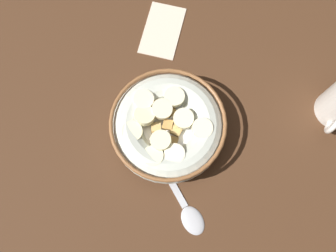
# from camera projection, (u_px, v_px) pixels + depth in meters

# --- Properties ---
(ground_plane) EXTENTS (1.18, 1.18, 0.02)m
(ground_plane) POSITION_uv_depth(u_px,v_px,m) (168.00, 133.00, 0.56)
(ground_plane) COLOR #472B19
(cereal_bowl) EXTENTS (0.17, 0.17, 0.06)m
(cereal_bowl) POSITION_uv_depth(u_px,v_px,m) (168.00, 127.00, 0.52)
(cereal_bowl) COLOR beige
(cereal_bowl) RESTS_ON ground_plane
(spoon) EXTENTS (0.09, 0.15, 0.01)m
(spoon) POSITION_uv_depth(u_px,v_px,m) (185.00, 207.00, 0.51)
(spoon) COLOR #B7B7BC
(spoon) RESTS_ON ground_plane
(folded_napkin) EXTENTS (0.12, 0.09, 0.00)m
(folded_napkin) POSITION_uv_depth(u_px,v_px,m) (162.00, 30.00, 0.59)
(folded_napkin) COLOR beige
(folded_napkin) RESTS_ON ground_plane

